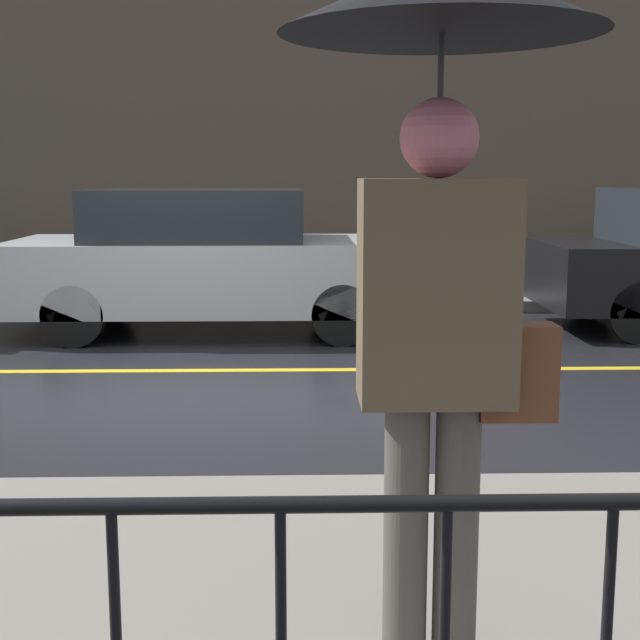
% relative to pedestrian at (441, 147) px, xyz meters
% --- Properties ---
extents(ground_plane, '(80.00, 80.00, 0.00)m').
position_rel_pedestrian_xyz_m(ground_plane, '(-1.50, 5.01, -1.80)').
color(ground_plane, black).
extents(sidewalk_near, '(28.00, 3.02, 0.15)m').
position_rel_pedestrian_xyz_m(sidewalk_near, '(-1.50, 0.29, -1.72)').
color(sidewalk_near, slate).
rests_on(sidewalk_near, ground_plane).
extents(sidewalk_far, '(28.00, 2.06, 0.15)m').
position_rel_pedestrian_xyz_m(sidewalk_far, '(-1.50, 9.25, -1.72)').
color(sidewalk_far, slate).
rests_on(sidewalk_far, ground_plane).
extents(lane_marking, '(25.20, 0.12, 0.01)m').
position_rel_pedestrian_xyz_m(lane_marking, '(-1.50, 5.01, -1.79)').
color(lane_marking, gold).
rests_on(lane_marking, ground_plane).
extents(building_storefront, '(28.00, 0.30, 4.86)m').
position_rel_pedestrian_xyz_m(building_storefront, '(-1.50, 10.43, 0.63)').
color(building_storefront, '#4C4238').
rests_on(building_storefront, ground_plane).
extents(pedestrian, '(0.97, 0.97, 2.19)m').
position_rel_pedestrian_xyz_m(pedestrian, '(0.00, 0.00, 0.00)').
color(pedestrian, '#4C4742').
rests_on(pedestrian, sidewalk_near).
extents(car_silver, '(4.35, 1.85, 1.56)m').
position_rel_pedestrian_xyz_m(car_silver, '(-1.37, 7.00, -1.01)').
color(car_silver, '#B2B5BA').
rests_on(car_silver, ground_plane).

